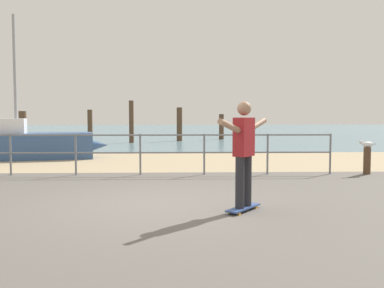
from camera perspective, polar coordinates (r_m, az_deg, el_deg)
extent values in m
cube|color=#605B56|center=(6.56, -5.48, -9.65)|extent=(24.00, 10.00, 0.04)
cube|color=tan|center=(14.45, -3.52, -2.25)|extent=(24.00, 6.00, 0.04)
cube|color=slate|center=(42.39, -2.47, 1.76)|extent=(72.00, 50.00, 0.04)
cylinder|color=slate|center=(11.77, -22.56, -1.35)|extent=(0.05, 0.05, 1.05)
cylinder|color=slate|center=(11.30, -14.91, -1.39)|extent=(0.05, 0.05, 1.05)
cylinder|color=slate|center=(11.05, -6.75, -1.40)|extent=(0.05, 0.05, 1.05)
cylinder|color=slate|center=(11.03, 1.60, -1.39)|extent=(0.05, 0.05, 1.05)
cylinder|color=slate|center=(11.25, 9.81, -1.34)|extent=(0.05, 0.05, 1.05)
cylinder|color=slate|center=(11.68, 17.56, -1.27)|extent=(0.05, 0.05, 1.05)
cylinder|color=slate|center=(11.27, -14.95, 1.12)|extent=(12.86, 0.04, 0.04)
cylinder|color=slate|center=(11.29, -14.91, -1.12)|extent=(12.86, 0.04, 0.04)
cube|color=#335184|center=(15.94, -20.80, -0.30)|extent=(4.60, 2.32, 0.90)
cone|color=#335184|center=(15.84, -12.86, -0.17)|extent=(1.24, 0.98, 0.77)
cylinder|color=gray|center=(15.99, -22.08, 8.42)|extent=(0.10, 0.10, 3.97)
cube|color=silver|center=(15.98, -22.99, 2.17)|extent=(1.37, 1.14, 0.50)
cube|color=#334C8C|center=(6.98, 6.70, -8.23)|extent=(0.64, 0.76, 0.02)
cylinder|color=orange|center=(7.26, 7.20, -8.09)|extent=(0.06, 0.07, 0.06)
cylinder|color=orange|center=(7.19, 8.34, -8.22)|extent=(0.06, 0.07, 0.06)
cylinder|color=orange|center=(6.78, 4.96, -8.93)|extent=(0.06, 0.07, 0.06)
cylinder|color=orange|center=(6.71, 6.16, -9.09)|extent=(0.06, 0.07, 0.06)
cylinder|color=#26262B|center=(7.01, 7.20, -4.76)|extent=(0.14, 0.14, 0.80)
cylinder|color=#26262B|center=(6.80, 6.25, -5.02)|extent=(0.14, 0.14, 0.80)
cube|color=maroon|center=(6.83, 6.78, 0.93)|extent=(0.38, 0.41, 0.60)
sphere|color=#9E755B|center=(6.82, 6.80, 4.62)|extent=(0.22, 0.22, 0.22)
cylinder|color=#9E755B|center=(7.22, 8.46, 2.49)|extent=(0.41, 0.50, 0.23)
cylinder|color=#9E755B|center=(6.44, 4.91, 2.35)|extent=(0.41, 0.50, 0.23)
cylinder|color=#513826|center=(11.99, 21.84, -2.07)|extent=(0.18, 0.18, 0.71)
ellipsoid|color=white|center=(11.96, 21.89, -0.05)|extent=(0.34, 0.21, 0.14)
sphere|color=white|center=(11.84, 21.16, 0.22)|extent=(0.09, 0.09, 0.09)
cone|color=gold|center=(11.81, 20.97, 0.22)|extent=(0.05, 0.04, 0.02)
cube|color=slate|center=(12.05, 22.49, 0.01)|extent=(0.14, 0.11, 0.02)
cylinder|color=#513826|center=(23.28, -21.18, 1.92)|extent=(0.37, 0.37, 1.71)
cylinder|color=#513826|center=(26.11, -13.14, 2.38)|extent=(0.28, 0.28, 1.82)
cylinder|color=#513826|center=(23.82, -7.90, 2.87)|extent=(0.25, 0.25, 2.29)
cylinder|color=#513826|center=(25.28, -1.65, 2.58)|extent=(0.32, 0.32, 1.95)
cylinder|color=#513826|center=(27.07, 3.85, 2.25)|extent=(0.30, 0.30, 1.57)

